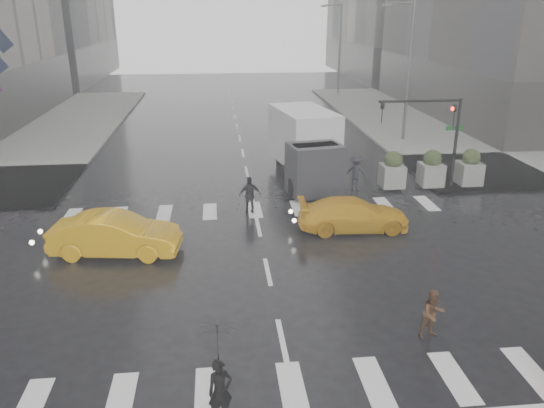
{
  "coord_description": "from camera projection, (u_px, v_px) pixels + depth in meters",
  "views": [
    {
      "loc": [
        -1.56,
        -16.16,
        8.48
      ],
      "look_at": [
        0.36,
        2.0,
        1.73
      ],
      "focal_mm": 35.0,
      "sensor_mm": 36.0,
      "label": 1
    }
  ],
  "objects": [
    {
      "name": "pedestrian_brown",
      "position": [
        433.0,
        314.0,
        14.34
      ],
      "size": [
        0.78,
        0.66,
        1.42
      ],
      "primitive_type": "imported",
      "rotation": [
        0.0,
        0.0,
        0.2
      ],
      "color": "#4C2F1B",
      "rests_on": "ground"
    },
    {
      "name": "taxi_mid",
      "position": [
        115.0,
        235.0,
        19.23
      ],
      "size": [
        4.8,
        2.19,
        1.53
      ],
      "primitive_type": "imported",
      "rotation": [
        0.0,
        0.0,
        1.44
      ],
      "color": "#E5A00C",
      "rests_on": "ground"
    },
    {
      "name": "pedestrian_black",
      "position": [
        219.0,
        356.0,
        11.08
      ],
      "size": [
        1.2,
        1.21,
        2.43
      ],
      "rotation": [
        0.0,
        0.0,
        0.29
      ],
      "color": "black",
      "rests_on": "ground"
    },
    {
      "name": "sidewalk_ne",
      "position": [
        525.0,
        139.0,
        36.39
      ],
      "size": [
        35.0,
        35.0,
        0.15
      ],
      "primitive_type": "cube",
      "color": "slate",
      "rests_on": "ground"
    },
    {
      "name": "street_lamp_near",
      "position": [
        407.0,
        67.0,
        34.31
      ],
      "size": [
        2.15,
        0.22,
        9.0
      ],
      "color": "#59595B",
      "rests_on": "ground"
    },
    {
      "name": "planter_east",
      "position": [
        470.0,
        168.0,
        26.56
      ],
      "size": [
        1.1,
        1.1,
        1.8
      ],
      "color": "slate",
      "rests_on": "ground"
    },
    {
      "name": "ground",
      "position": [
        268.0,
        272.0,
        18.16
      ],
      "size": [
        120.0,
        120.0,
        0.0
      ],
      "primitive_type": "plane",
      "color": "black",
      "rests_on": "ground"
    },
    {
      "name": "planter_mid",
      "position": [
        431.0,
        169.0,
        26.36
      ],
      "size": [
        1.1,
        1.1,
        1.8
      ],
      "color": "slate",
      "rests_on": "ground"
    },
    {
      "name": "pedestrian_far_a",
      "position": [
        250.0,
        195.0,
        23.11
      ],
      "size": [
        1.02,
        0.66,
        1.67
      ],
      "primitive_type": "imported",
      "rotation": [
        0.0,
        0.0,
        3.21
      ],
      "color": "black",
      "rests_on": "ground"
    },
    {
      "name": "box_truck",
      "position": [
        306.0,
        145.0,
        27.24
      ],
      "size": [
        2.51,
        6.69,
        3.55
      ],
      "rotation": [
        0.0,
        0.0,
        0.18
      ],
      "color": "silver",
      "rests_on": "ground"
    },
    {
      "name": "road_markings",
      "position": [
        268.0,
        272.0,
        18.16
      ],
      "size": [
        18.0,
        48.0,
        0.01
      ],
      "primitive_type": null,
      "color": "silver",
      "rests_on": "ground"
    },
    {
      "name": "taxi_rear",
      "position": [
        354.0,
        214.0,
        21.46
      ],
      "size": [
        4.02,
        1.95,
        1.3
      ],
      "primitive_type": "imported",
      "rotation": [
        0.0,
        0.0,
        1.54
      ],
      "color": "#E5A00C",
      "rests_on": "ground"
    },
    {
      "name": "street_lamp_far",
      "position": [
        339.0,
        46.0,
        52.97
      ],
      "size": [
        2.15,
        0.22,
        9.0
      ],
      "color": "#59595B",
      "rests_on": "ground"
    },
    {
      "name": "pedestrian_far_b",
      "position": [
        355.0,
        173.0,
        26.08
      ],
      "size": [
        1.27,
        0.89,
        1.79
      ],
      "primitive_type": "imported",
      "rotation": [
        0.0,
        0.0,
        2.9
      ],
      "color": "black",
      "rests_on": "ground"
    },
    {
      "name": "planter_west",
      "position": [
        392.0,
        170.0,
        26.16
      ],
      "size": [
        1.1,
        1.1,
        1.8
      ],
      "color": "slate",
      "rests_on": "ground"
    },
    {
      "name": "traffic_signal_pole",
      "position": [
        438.0,
        125.0,
        25.41
      ],
      "size": [
        4.45,
        0.42,
        4.5
      ],
      "color": "black",
      "rests_on": "ground"
    }
  ]
}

